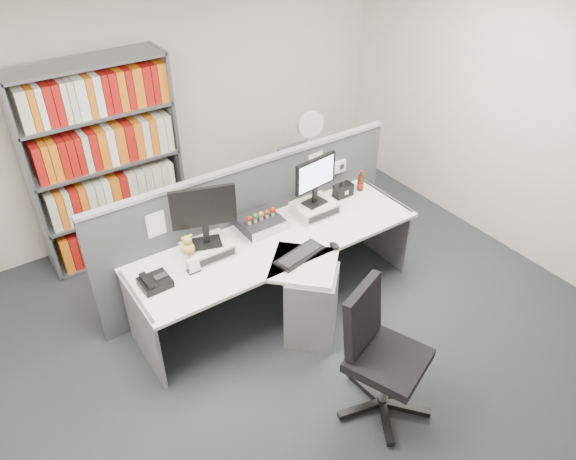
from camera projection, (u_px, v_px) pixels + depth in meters
ground at (332, 357)px, 4.56m from camera, size 5.50×5.50×0.00m
room_shell at (345, 168)px, 3.53m from camera, size 5.04×5.54×2.72m
partition at (252, 223)px, 5.03m from camera, size 3.00×0.08×1.27m
desk at (292, 277)px, 4.70m from camera, size 2.60×1.20×0.72m
monitor_riser_left at (208, 249)px, 4.51m from camera, size 0.38×0.31×0.10m
monitor_riser_right at (315, 208)px, 5.01m from camera, size 0.38×0.31×0.10m
monitor_left at (204, 212)px, 4.30m from camera, size 0.51×0.23×0.53m
monitor_right at (315, 177)px, 4.83m from camera, size 0.45×0.17×0.46m
desktop_pc at (261, 223)px, 4.81m from camera, size 0.36×0.32×0.10m
figurines at (261, 215)px, 4.75m from camera, size 0.29×0.05×0.09m
keyboard at (300, 255)px, 4.49m from camera, size 0.48×0.26×0.03m
mouse at (334, 246)px, 4.59m from camera, size 0.07×0.11×0.04m
desk_phone at (154, 282)px, 4.18m from camera, size 0.23×0.21×0.10m
desk_calendar at (193, 266)px, 4.32m from camera, size 0.10×0.08×0.12m
plush_toy at (188, 246)px, 4.33m from camera, size 0.11×0.11×0.18m
speaker at (343, 190)px, 5.25m from camera, size 0.19×0.10×0.12m
cola_bottle at (361, 183)px, 5.33m from camera, size 0.07×0.07×0.22m
shelving_unit at (106, 167)px, 5.23m from camera, size 1.41×0.40×2.00m
filing_cabinet at (308, 181)px, 6.25m from camera, size 0.45×0.61×0.70m
desk_fan at (310, 127)px, 5.87m from camera, size 0.30×0.18×0.50m
office_chair at (378, 350)px, 3.87m from camera, size 0.70×0.69×1.06m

